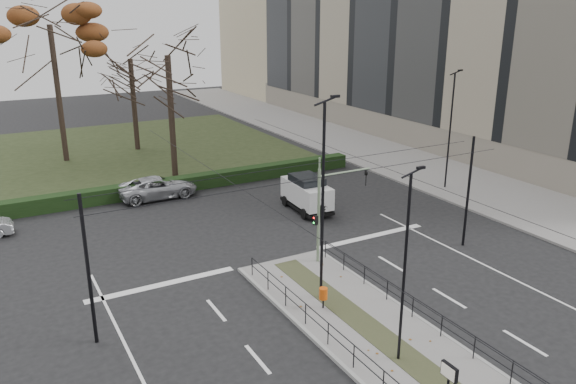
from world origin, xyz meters
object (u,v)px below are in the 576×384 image
object	(u,v)px
streetlamp_median_near	(405,267)
white_van	(307,192)
litter_bin	(323,294)
bare_tree_center	(131,66)
streetlamp_median_far	(323,201)
rust_tree	(50,25)
info_panel	(448,379)
streetlamp_sidewalk	(450,129)
traffic_light	(324,208)
bare_tree_near	(168,65)
parked_car_fourth	(158,187)

from	to	relation	value
streetlamp_median_near	white_van	xyz separation A→B (m)	(5.35, 15.48, -2.59)
litter_bin	bare_tree_center	xyz separation A→B (m)	(0.61, 32.31, 6.70)
litter_bin	streetlamp_median_far	xyz separation A→B (m)	(0.41, 0.80, 3.81)
rust_tree	bare_tree_center	bearing A→B (deg)	10.10
streetlamp_median_near	streetlamp_median_far	world-z (taller)	streetlamp_median_far
info_panel	streetlamp_sidewalk	distance (m)	25.24
traffic_light	bare_tree_center	xyz separation A→B (m)	(-1.93, 28.26, 4.57)
white_van	bare_tree_near	bearing A→B (deg)	113.40
litter_bin	info_panel	world-z (taller)	info_panel
litter_bin	bare_tree_near	bearing A→B (deg)	87.72
streetlamp_sidewalk	parked_car_fourth	size ratio (longest dim) A/B	1.56
streetlamp_median_near	bare_tree_near	xyz separation A→B (m)	(0.45, 26.82, 4.60)
parked_car_fourth	rust_tree	bearing A→B (deg)	16.55
bare_tree_center	streetlamp_median_far	bearing A→B (deg)	-90.36
bare_tree_center	litter_bin	bearing A→B (deg)	-91.08
rust_tree	white_van	bearing A→B (deg)	-60.32
streetlamp_median_far	bare_tree_near	distance (m)	21.96
parked_car_fourth	white_van	distance (m)	10.27
parked_car_fourth	bare_tree_near	size ratio (longest dim) A/B	0.44
traffic_light	white_van	world-z (taller)	traffic_light
bare_tree_center	streetlamp_sidewalk	bearing A→B (deg)	-53.95
streetlamp_sidewalk	bare_tree_near	distance (m)	20.42
litter_bin	streetlamp_median_far	size ratio (longest dim) A/B	0.10
litter_bin	streetlamp_median_near	world-z (taller)	streetlamp_median_near
info_panel	parked_car_fourth	bearing A→B (deg)	92.08
info_panel	streetlamp_median_near	bearing A→B (deg)	71.20
streetlamp_sidewalk	bare_tree_center	size ratio (longest dim) A/B	0.77
info_panel	bare_tree_near	size ratio (longest dim) A/B	0.19
info_panel	streetlamp_median_far	distance (m)	9.16
info_panel	streetlamp_median_near	world-z (taller)	streetlamp_median_near
parked_car_fourth	white_van	bearing A→B (deg)	-133.47
traffic_light	parked_car_fourth	size ratio (longest dim) A/B	0.92
info_panel	streetlamp_sidewalk	world-z (taller)	streetlamp_sidewalk
info_panel	parked_car_fourth	distance (m)	26.04
streetlamp_sidewalk	rust_tree	distance (m)	31.42
info_panel	rust_tree	world-z (taller)	rust_tree
streetlamp_median_far	bare_tree_near	size ratio (longest dim) A/B	0.74
traffic_light	streetlamp_sidewalk	bearing A→B (deg)	23.40
parked_car_fourth	streetlamp_median_far	bearing A→B (deg)	-173.41
streetlamp_sidewalk	white_van	distance (m)	11.39
litter_bin	bare_tree_center	distance (m)	33.01
parked_car_fourth	bare_tree_near	world-z (taller)	bare_tree_near
white_van	rust_tree	world-z (taller)	rust_tree
litter_bin	streetlamp_sidewalk	bearing A→B (deg)	31.36
streetlamp_median_near	parked_car_fourth	xyz separation A→B (m)	(-2.13, 22.50, -3.05)
streetlamp_sidewalk	traffic_light	bearing A→B (deg)	-156.60
bare_tree_near	bare_tree_center	bearing A→B (deg)	91.63
rust_tree	bare_tree_center	size ratio (longest dim) A/B	1.35
white_van	bare_tree_center	world-z (taller)	bare_tree_center
streetlamp_median_near	parked_car_fourth	world-z (taller)	streetlamp_median_near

